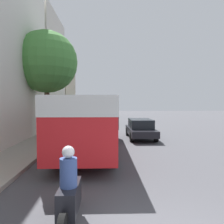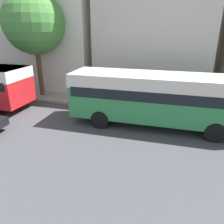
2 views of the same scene
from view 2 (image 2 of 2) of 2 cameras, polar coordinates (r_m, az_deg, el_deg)
building_midblock at (r=21.44m, az=-17.00°, el=23.39°), size 5.06×8.91×12.66m
building_far_terrace at (r=18.40m, az=11.17°, el=23.38°), size 5.02×8.58×12.04m
bus_following at (r=12.07m, az=11.85°, el=4.81°), size 2.57×9.49×2.92m
street_tree at (r=17.84m, az=-19.69°, el=21.01°), size 4.46×4.46×7.60m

